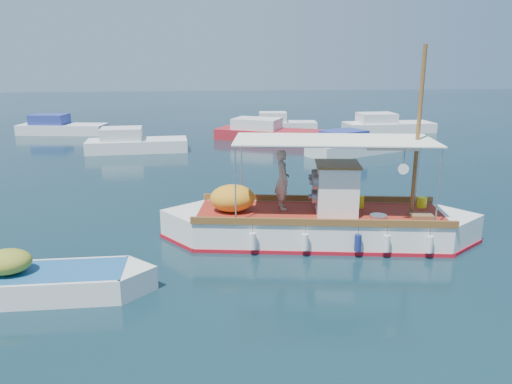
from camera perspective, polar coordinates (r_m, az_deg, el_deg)
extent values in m
plane|color=black|center=(17.15, 5.21, -5.70)|extent=(160.00, 160.00, 0.00)
cube|color=white|center=(17.28, 7.20, -4.24)|extent=(8.57, 4.02, 1.21)
cube|color=white|center=(17.45, -6.44, -4.02)|extent=(2.71, 2.71, 1.21)
cube|color=white|center=(18.07, 20.37, -4.23)|extent=(2.71, 2.71, 1.21)
cube|color=#A40F1D|center=(17.40, 7.16, -5.37)|extent=(8.69, 4.13, 0.20)
cube|color=maroon|center=(17.09, 7.26, -2.40)|extent=(8.53, 3.81, 0.07)
cube|color=brown|center=(18.38, 6.97, -0.71)|extent=(8.26, 1.44, 0.22)
cube|color=brown|center=(15.74, 7.64, -3.46)|extent=(8.26, 1.44, 0.22)
cube|color=white|center=(16.91, 9.21, 0.31)|extent=(1.53, 1.62, 1.65)
cube|color=brown|center=(16.72, 9.34, 3.15)|extent=(1.65, 1.75, 0.07)
cylinder|color=slate|center=(16.43, 6.91, 1.15)|extent=(0.33, 0.58, 0.55)
cylinder|color=slate|center=(17.11, 6.76, 1.71)|extent=(0.33, 0.58, 0.55)
cylinder|color=slate|center=(16.92, 6.77, -0.55)|extent=(0.33, 0.58, 0.55)
cylinder|color=brown|center=(17.01, 18.03, 6.46)|extent=(0.15, 0.15, 5.49)
cylinder|color=brown|center=(16.87, 15.02, 5.11)|extent=(1.97, 0.40, 0.09)
cylinder|color=silver|center=(17.94, -1.66, 2.71)|extent=(0.06, 0.06, 2.47)
cylinder|color=silver|center=(15.60, -2.37, 0.81)|extent=(0.06, 0.06, 2.47)
cylinder|color=silver|center=(18.53, 18.03, 2.37)|extent=(0.06, 0.06, 2.47)
cylinder|color=silver|center=(16.27, 20.16, 0.48)|extent=(0.06, 0.06, 2.47)
cube|color=white|center=(16.55, 8.89, 5.92)|extent=(6.82, 3.63, 0.04)
ellipsoid|color=orange|center=(16.98, -2.71, -0.71)|extent=(1.73, 1.53, 0.92)
cube|color=yellow|center=(17.77, 11.75, -1.11)|extent=(0.30, 0.24, 0.44)
cylinder|color=yellow|center=(18.40, 18.44, -1.13)|extent=(0.38, 0.38, 0.37)
cube|color=brown|center=(17.23, 18.38, -2.63)|extent=(0.78, 0.60, 0.13)
cylinder|color=#B2B2B2|center=(16.75, 13.81, -2.78)|extent=(0.63, 0.63, 0.13)
cylinder|color=white|center=(15.91, 16.50, 2.52)|extent=(0.33, 0.09, 0.33)
cylinder|color=white|center=(15.77, -0.41, -5.62)|extent=(0.25, 0.25, 0.53)
cylinder|color=navy|center=(15.93, 11.56, -5.72)|extent=(0.25, 0.25, 0.53)
cylinder|color=white|center=(16.41, 19.20, -5.65)|extent=(0.25, 0.25, 0.53)
imported|color=gray|center=(17.12, 3.03, 1.42)|extent=(0.56, 0.79, 2.06)
cube|color=white|center=(14.53, -23.39, -9.89)|extent=(4.40, 1.74, 0.86)
cube|color=white|center=(14.04, -14.67, -9.98)|extent=(1.71, 1.71, 0.86)
cube|color=#1F568E|center=(14.37, -23.56, -8.41)|extent=(4.40, 1.55, 0.05)
ellipsoid|color=olive|center=(14.50, -26.60, -7.14)|extent=(1.26, 1.04, 0.63)
cube|color=silver|center=(34.40, -13.39, 5.05)|extent=(6.68, 2.84, 1.00)
cube|color=silver|center=(34.33, -15.12, 6.44)|extent=(2.75, 2.21, 0.80)
cube|color=#A61B25|center=(38.10, 1.92, 6.40)|extent=(8.89, 6.31, 1.00)
cube|color=silver|center=(38.39, 0.10, 7.83)|extent=(4.12, 3.65, 0.80)
cube|color=silver|center=(33.23, 11.20, 4.83)|extent=(6.87, 4.86, 1.00)
cube|color=navy|center=(32.42, 10.00, 6.25)|extent=(3.18, 2.83, 0.80)
cube|color=silver|center=(43.79, 14.90, 7.04)|extent=(7.51, 2.90, 1.00)
cube|color=silver|center=(43.26, 13.61, 8.24)|extent=(3.05, 2.33, 0.80)
cube|color=silver|center=(44.12, -21.21, 6.59)|extent=(7.19, 3.40, 1.00)
cube|color=navy|center=(44.45, -22.55, 7.69)|extent=(3.04, 2.38, 0.80)
cube|color=silver|center=(42.97, 3.06, 7.38)|extent=(5.85, 2.49, 1.00)
cube|color=silver|center=(42.80, 1.92, 8.58)|extent=(2.42, 1.89, 0.80)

